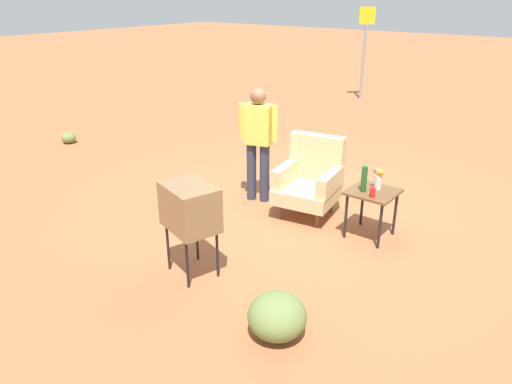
{
  "coord_description": "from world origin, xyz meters",
  "views": [
    {
      "loc": [
        3.28,
        -5.35,
        2.87
      ],
      "look_at": [
        0.08,
        -1.19,
        0.65
      ],
      "focal_mm": 33.74,
      "sensor_mm": 36.0,
      "label": 1
    }
  ],
  "objects": [
    {
      "name": "ground_plane",
      "position": [
        0.0,
        0.0,
        0.0
      ],
      "size": [
        60.0,
        60.0,
        0.0
      ],
      "primitive_type": "plane",
      "color": "#A05B38"
    },
    {
      "name": "armchair",
      "position": [
        0.16,
        -0.09,
        0.5
      ],
      "size": [
        0.88,
        0.89,
        1.06
      ],
      "color": "brown",
      "rests_on": "ground"
    },
    {
      "name": "side_table",
      "position": [
        1.13,
        -0.23,
        0.53
      ],
      "size": [
        0.56,
        0.56,
        0.62
      ],
      "color": "black",
      "rests_on": "ground"
    },
    {
      "name": "tv_on_stand",
      "position": [
        -0.02,
        -2.18,
        0.78
      ],
      "size": [
        0.7,
        0.59,
        1.03
      ],
      "color": "black",
      "rests_on": "ground"
    },
    {
      "name": "person_standing",
      "position": [
        -0.66,
        -0.18,
        0.94
      ],
      "size": [
        0.55,
        0.32,
        1.64
      ],
      "color": "#2D3347",
      "rests_on": "ground"
    },
    {
      "name": "road_sign",
      "position": [
        -2.67,
        7.25,
        1.38
      ],
      "size": [
        0.33,
        0.33,
        2.44
      ],
      "color": "gray",
      "rests_on": "ground"
    },
    {
      "name": "soda_can_red",
      "position": [
        1.21,
        -0.41,
        0.68
      ],
      "size": [
        0.07,
        0.07,
        0.12
      ],
      "primitive_type": "cylinder",
      "color": "red",
      "rests_on": "side_table"
    },
    {
      "name": "bottle_wine_green",
      "position": [
        1.04,
        -0.31,
        0.78
      ],
      "size": [
        0.07,
        0.07,
        0.32
      ],
      "primitive_type": "cylinder",
      "color": "#1E5623",
      "rests_on": "side_table"
    },
    {
      "name": "flower_vase",
      "position": [
        1.15,
        -0.15,
        0.76
      ],
      "size": [
        0.14,
        0.1,
        0.27
      ],
      "color": "silver",
      "rests_on": "side_table"
    },
    {
      "name": "shrub_near",
      "position": [
        1.3,
        -2.48,
        0.2
      ],
      "size": [
        0.53,
        0.53,
        0.41
      ],
      "primitive_type": "ellipsoid",
      "color": "olive",
      "rests_on": "ground"
    },
    {
      "name": "shrub_mid",
      "position": [
        -5.4,
        -0.25,
        0.11
      ],
      "size": [
        0.28,
        0.28,
        0.22
      ],
      "primitive_type": "ellipsoid",
      "color": "olive",
      "rests_on": "ground"
    }
  ]
}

